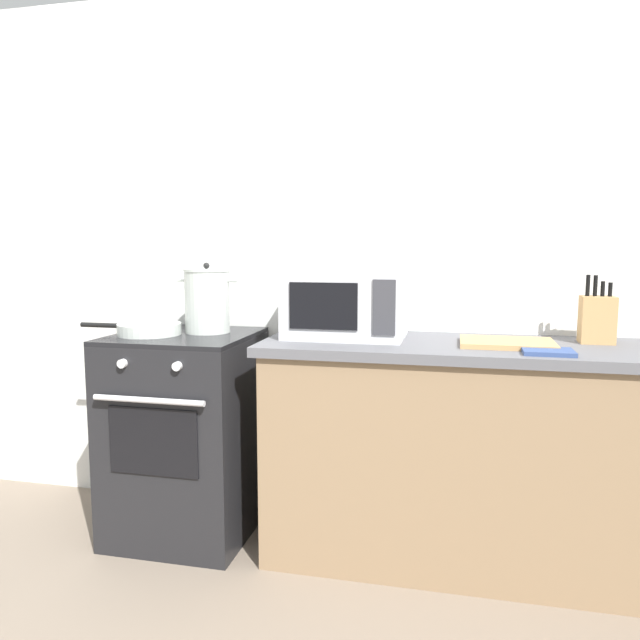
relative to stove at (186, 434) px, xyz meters
name	(u,v)px	position (x,y,z in m)	size (l,w,h in m)	color
ground_plane	(207,617)	(0.35, -0.60, -0.46)	(10.00, 10.00, 0.00)	#7A6B5B
back_wall	(343,259)	(0.65, 0.37, 0.79)	(4.40, 0.10, 2.50)	silver
lower_cabinet_right	(468,458)	(1.25, 0.02, -0.02)	(1.64, 0.56, 0.88)	#8C7051
countertop_right	(472,348)	(1.25, 0.02, 0.44)	(1.70, 0.60, 0.04)	#59595E
stove	(186,434)	(0.00, 0.00, 0.00)	(0.60, 0.64, 0.92)	black
stock_pot	(207,301)	(0.09, 0.07, 0.60)	(0.29, 0.21, 0.32)	beige
frying_pan	(148,329)	(-0.14, -0.05, 0.48)	(0.48, 0.28, 0.05)	beige
microwave	(346,302)	(0.72, 0.08, 0.61)	(0.50, 0.37, 0.30)	silver
cutting_board	(507,343)	(1.38, 0.00, 0.47)	(0.36, 0.26, 0.02)	tan
knife_block	(597,319)	(1.74, 0.14, 0.56)	(0.13, 0.10, 0.28)	tan
oven_mitt	(548,352)	(1.52, -0.16, 0.47)	(0.18, 0.14, 0.02)	#33477A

